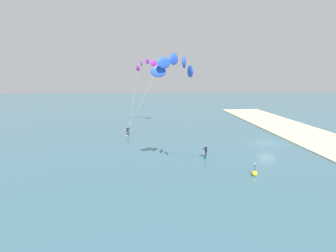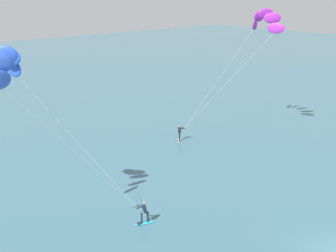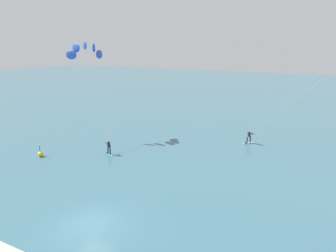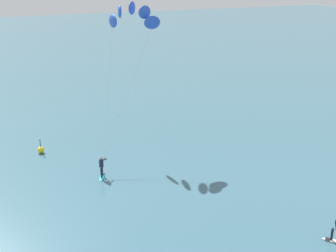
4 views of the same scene
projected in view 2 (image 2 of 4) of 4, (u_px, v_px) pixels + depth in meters
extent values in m
ellipsoid|color=#23ADD1|center=(145.00, 223.00, 29.52)|extent=(1.53, 0.87, 0.08)
cube|color=black|center=(139.00, 223.00, 29.37)|extent=(0.36, 0.37, 0.02)
cylinder|color=#192338|center=(148.00, 217.00, 29.46)|extent=(0.14, 0.14, 0.78)
cylinder|color=#192338|center=(142.00, 218.00, 29.32)|extent=(0.14, 0.14, 0.78)
cube|color=#192338|center=(144.00, 209.00, 29.17)|extent=(0.41, 0.39, 0.63)
sphere|color=#9E7051|center=(144.00, 203.00, 29.04)|extent=(0.20, 0.20, 0.20)
cylinder|color=black|center=(136.00, 207.00, 29.08)|extent=(0.46, 0.35, 0.03)
cylinder|color=#192338|center=(140.00, 207.00, 28.99)|extent=(0.61, 0.23, 0.15)
cylinder|color=#192338|center=(140.00, 206.00, 29.20)|extent=(0.40, 0.56, 0.15)
ellipsoid|color=blue|center=(14.00, 69.00, 27.11)|extent=(0.56, 1.55, 1.10)
ellipsoid|color=blue|center=(10.00, 57.00, 26.25)|extent=(1.07, 1.46, 1.10)
ellipsoid|color=blue|center=(5.00, 55.00, 25.11)|extent=(1.42, 1.15, 1.10)
ellipsoid|color=blue|center=(0.00, 63.00, 24.17)|extent=(1.55, 0.66, 1.10)
cylinder|color=#B2B2B7|center=(77.00, 142.00, 28.14)|extent=(5.11, 5.83, 9.06)
cylinder|color=#B2B2B7|center=(75.00, 152.00, 26.49)|extent=(7.15, 3.00, 9.06)
ellipsoid|color=white|center=(179.00, 140.00, 45.52)|extent=(1.34, 1.29, 0.08)
cube|color=black|center=(179.00, 141.00, 45.12)|extent=(0.40, 0.40, 0.02)
cylinder|color=black|center=(180.00, 136.00, 45.60)|extent=(0.14, 0.14, 0.78)
cylinder|color=black|center=(179.00, 137.00, 45.18)|extent=(0.14, 0.14, 0.78)
cube|color=black|center=(180.00, 130.00, 45.17)|extent=(0.44, 0.44, 0.63)
sphere|color=#9E7051|center=(180.00, 126.00, 45.04)|extent=(0.20, 0.20, 0.20)
cylinder|color=black|center=(184.00, 128.00, 45.31)|extent=(0.52, 0.23, 0.03)
cylinder|color=black|center=(182.00, 128.00, 45.31)|extent=(0.60, 0.09, 0.15)
cylinder|color=black|center=(182.00, 129.00, 45.11)|extent=(0.50, 0.48, 0.15)
ellipsoid|color=purple|center=(276.00, 28.00, 43.22)|extent=(1.00, 1.75, 1.10)
ellipsoid|color=purple|center=(272.00, 18.00, 43.59)|extent=(1.49, 1.46, 1.10)
ellipsoid|color=purple|center=(266.00, 14.00, 44.62)|extent=(1.76, 0.94, 1.10)
ellipsoid|color=purple|center=(259.00, 16.00, 45.88)|extent=(1.77, 0.35, 1.10)
ellipsoid|color=purple|center=(255.00, 25.00, 46.84)|extent=(1.75, 1.00, 1.10)
cylinder|color=#B2B2B7|center=(229.00, 81.00, 44.31)|extent=(7.71, 5.23, 10.05)
cylinder|color=#B2B2B7|center=(220.00, 77.00, 46.12)|extent=(9.19, 1.45, 10.05)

